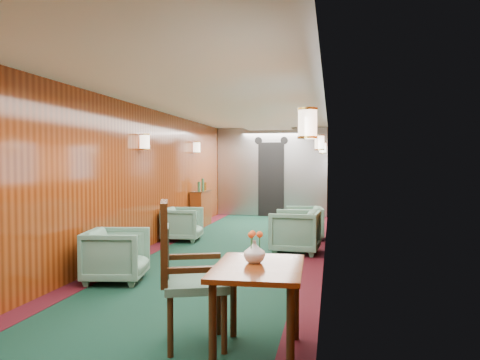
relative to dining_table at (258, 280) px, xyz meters
The scene contains 12 objects.
room 3.62m from the dining_table, 108.05° to the left, with size 12.00×12.10×2.40m.
bulkhead 9.29m from the dining_table, 96.65° to the left, with size 2.98×0.17×2.39m.
windows_right 3.67m from the dining_table, 83.31° to the left, with size 0.02×8.60×0.80m.
wall_sconces 4.18m from the dining_table, 105.54° to the left, with size 2.97×7.97×0.25m.
dining_table is the anchor object (origin of this frame).
side_chair 0.65m from the dining_table, 169.97° to the left, with size 0.65×0.67×1.16m.
credenza 7.33m from the dining_table, 109.22° to the left, with size 0.29×0.91×1.09m.
flower_vase 0.22m from the dining_table, 117.67° to the left, with size 0.17×0.17×0.17m, color beige.
armchair_left_near 2.81m from the dining_table, 137.54° to the left, with size 0.69×0.71×0.65m, color #214D40.
armchair_left_far 5.36m from the dining_table, 114.13° to the left, with size 0.67×0.69×0.63m, color #214D40.
armchair_right_near 4.11m from the dining_table, 90.60° to the left, with size 0.74×0.76×0.69m, color #214D40.
armchair_right_far 5.52m from the dining_table, 89.74° to the left, with size 0.67×0.69×0.63m, color #214D40.
Camera 1 is at (1.60, -6.71, 1.47)m, focal length 35.00 mm.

